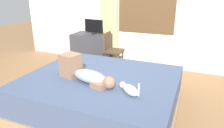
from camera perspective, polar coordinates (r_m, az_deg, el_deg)
ground_plane at (r=3.41m, az=-3.30°, el=-11.38°), size 16.00×16.00×0.00m
back_wall_with_window at (r=5.00m, az=7.80°, el=15.94°), size 6.40×0.14×2.90m
bed at (r=3.24m, az=-3.01°, el=-7.85°), size 2.26×1.94×0.53m
person_lying at (r=2.99m, az=-7.43°, el=-2.41°), size 0.94×0.46×0.34m
cat at (r=2.61m, az=4.73°, el=-6.87°), size 0.31×0.24×0.21m
desk at (r=5.21m, az=-5.49°, el=4.13°), size 0.90×0.56×0.74m
tv_monitor at (r=5.06m, az=-5.00°, el=10.08°), size 0.48×0.10×0.35m
cup at (r=4.95m, az=-1.86°, el=8.30°), size 0.07×0.07×0.09m
chair_by_desk at (r=4.70m, az=-0.21°, el=4.24°), size 0.39×0.39×0.86m
curtain_left at (r=5.15m, az=-0.79°, el=13.66°), size 0.44×0.06×2.44m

